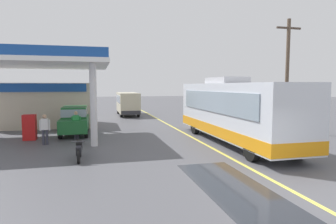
{
  "coord_description": "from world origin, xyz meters",
  "views": [
    {
      "loc": [
        -5.71,
        -6.86,
        3.19
      ],
      "look_at": [
        -1.5,
        10.0,
        1.6
      ],
      "focal_mm": 30.74,
      "sensor_mm": 36.0,
      "label": 1
    }
  ],
  "objects_px": {
    "coach_bus_main": "(234,112)",
    "pedestrian_near_pump": "(45,128)",
    "car_at_pump": "(75,119)",
    "motorcycle_parked_forecourt": "(79,150)",
    "pedestrian_by_shop": "(76,123)",
    "minibus_opposing_lane": "(128,102)"
  },
  "relations": [
    {
      "from": "coach_bus_main",
      "to": "pedestrian_near_pump",
      "type": "xyz_separation_m",
      "value": [
        -10.17,
        1.9,
        -0.79
      ]
    },
    {
      "from": "car_at_pump",
      "to": "motorcycle_parked_forecourt",
      "type": "xyz_separation_m",
      "value": [
        0.64,
        -6.98,
        -0.57
      ]
    },
    {
      "from": "pedestrian_by_shop",
      "to": "coach_bus_main",
      "type": "bearing_deg",
      "value": -21.25
    },
    {
      "from": "coach_bus_main",
      "to": "minibus_opposing_lane",
      "type": "xyz_separation_m",
      "value": [
        -4.14,
        16.69,
        -0.25
      ]
    },
    {
      "from": "coach_bus_main",
      "to": "pedestrian_near_pump",
      "type": "relative_size",
      "value": 6.65
    },
    {
      "from": "pedestrian_near_pump",
      "to": "pedestrian_by_shop",
      "type": "distance_m",
      "value": 2.11
    },
    {
      "from": "minibus_opposing_lane",
      "to": "motorcycle_parked_forecourt",
      "type": "bearing_deg",
      "value": -102.35
    },
    {
      "from": "car_at_pump",
      "to": "motorcycle_parked_forecourt",
      "type": "bearing_deg",
      "value": -84.77
    },
    {
      "from": "coach_bus_main",
      "to": "motorcycle_parked_forecourt",
      "type": "bearing_deg",
      "value": -167.24
    },
    {
      "from": "minibus_opposing_lane",
      "to": "car_at_pump",
      "type": "bearing_deg",
      "value": -112.11
    },
    {
      "from": "minibus_opposing_lane",
      "to": "pedestrian_by_shop",
      "type": "distance_m",
      "value": 14.08
    },
    {
      "from": "car_at_pump",
      "to": "motorcycle_parked_forecourt",
      "type": "relative_size",
      "value": 2.33
    },
    {
      "from": "coach_bus_main",
      "to": "car_at_pump",
      "type": "bearing_deg",
      "value": 149.91
    },
    {
      "from": "motorcycle_parked_forecourt",
      "to": "pedestrian_near_pump",
      "type": "bearing_deg",
      "value": 117.67
    },
    {
      "from": "pedestrian_by_shop",
      "to": "car_at_pump",
      "type": "bearing_deg",
      "value": 96.21
    },
    {
      "from": "pedestrian_near_pump",
      "to": "pedestrian_by_shop",
      "type": "height_order",
      "value": "same"
    },
    {
      "from": "pedestrian_near_pump",
      "to": "motorcycle_parked_forecourt",
      "type": "bearing_deg",
      "value": -62.33
    },
    {
      "from": "coach_bus_main",
      "to": "car_at_pump",
      "type": "xyz_separation_m",
      "value": [
        -8.84,
        5.12,
        -0.71
      ]
    },
    {
      "from": "coach_bus_main",
      "to": "pedestrian_by_shop",
      "type": "relative_size",
      "value": 6.65
    },
    {
      "from": "motorcycle_parked_forecourt",
      "to": "pedestrian_by_shop",
      "type": "height_order",
      "value": "pedestrian_by_shop"
    },
    {
      "from": "coach_bus_main",
      "to": "pedestrian_by_shop",
      "type": "height_order",
      "value": "coach_bus_main"
    },
    {
      "from": "minibus_opposing_lane",
      "to": "motorcycle_parked_forecourt",
      "type": "xyz_separation_m",
      "value": [
        -4.06,
        -18.54,
        -1.03
      ]
    }
  ]
}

